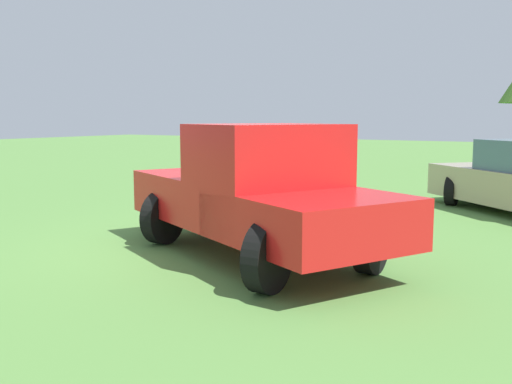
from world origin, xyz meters
TOP-DOWN VIEW (x-y plane):
  - ground_plane at (0.00, 0.00)m, footprint 80.00×80.00m
  - pickup_truck at (-0.25, -0.96)m, footprint 3.67×4.90m
  - person_bystander at (4.57, 2.30)m, footprint 0.40×0.40m

SIDE VIEW (x-z plane):
  - ground_plane at x=0.00m, z-range 0.00..0.00m
  - pickup_truck at x=-0.25m, z-range 0.03..1.85m
  - person_bystander at x=4.57m, z-range 0.11..1.79m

